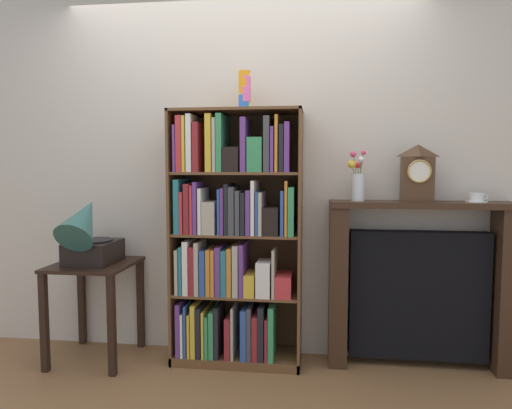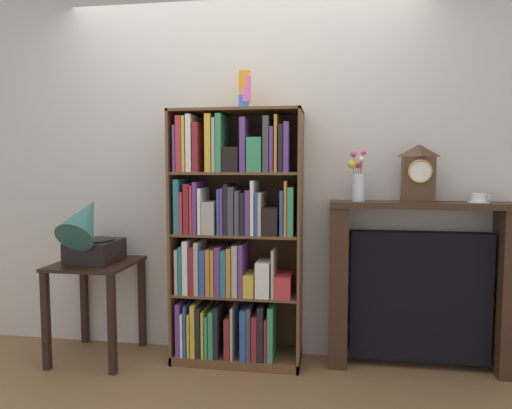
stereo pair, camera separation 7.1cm
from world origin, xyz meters
name	(u,v)px [view 2 (the right image)]	position (x,y,z in m)	size (l,w,h in m)	color
ground_plane	(234,369)	(0.00, 0.00, -0.01)	(7.80, 6.40, 0.02)	brown
wall_back	(258,172)	(0.11, 0.34, 1.30)	(4.80, 0.08, 2.60)	beige
bookshelf	(233,243)	(-0.03, 0.11, 0.82)	(0.87, 0.35, 1.71)	brown
cup_stack	(245,91)	(0.05, 0.13, 1.84)	(0.08, 0.08, 0.25)	blue
side_table_left	(96,285)	(-0.99, 0.03, 0.52)	(0.53, 0.55, 0.68)	black
gramophone	(89,233)	(-0.99, -0.04, 0.89)	(0.30, 0.52, 0.52)	black
fireplace_mantel	(419,287)	(1.21, 0.20, 0.54)	(1.18, 0.25, 1.11)	#382316
mantel_clock	(418,173)	(1.18, 0.18, 1.30)	(0.20, 0.13, 0.37)	#472D1C
flower_vase	(358,182)	(0.80, 0.17, 1.24)	(0.12, 0.12, 0.33)	silver
teacup_with_saucer	(479,198)	(1.55, 0.18, 1.14)	(0.14, 0.13, 0.06)	white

